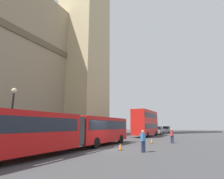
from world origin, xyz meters
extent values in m
plane|color=#424244|center=(0.00, 0.00, 0.00)|extent=(160.00, 160.00, 0.00)
cube|color=silver|center=(-6.58, 0.00, 0.01)|extent=(2.20, 0.16, 0.01)
cube|color=silver|center=(-1.98, 0.00, 0.01)|extent=(2.20, 0.16, 0.01)
cube|color=silver|center=(2.62, 0.00, 0.01)|extent=(2.20, 0.16, 0.01)
cube|color=silver|center=(7.22, 0.00, 0.01)|extent=(2.20, 0.16, 0.01)
cube|color=#C6B284|center=(17.46, 16.00, 26.86)|extent=(9.24, 9.24, 53.72)
cube|color=red|center=(2.31, 2.00, 1.65)|extent=(8.68, 2.50, 2.50)
cube|color=#1E232D|center=(2.31, 2.00, 2.10)|extent=(7.99, 2.54, 0.90)
cube|color=red|center=(-7.27, 2.00, 1.65)|extent=(8.68, 2.50, 2.50)
cube|color=#1E232D|center=(-7.27, 2.00, 2.10)|extent=(7.99, 2.54, 0.90)
cylinder|color=#3F3F3F|center=(-2.48, 2.00, 1.65)|extent=(2.38, 2.38, 2.25)
cylinder|color=black|center=(5.09, 0.88, 0.50)|extent=(1.00, 0.30, 1.00)
cylinder|color=black|center=(-0.29, 0.88, 0.50)|extent=(1.00, 0.30, 1.00)
cube|color=red|center=(19.25, 2.00, 1.60)|extent=(9.62, 2.50, 2.40)
cube|color=black|center=(19.25, 2.00, 1.95)|extent=(8.66, 2.54, 0.84)
cube|color=red|center=(19.25, 2.00, 3.85)|extent=(9.43, 2.50, 2.10)
cube|color=black|center=(19.25, 2.00, 3.95)|extent=(8.66, 2.54, 0.84)
cylinder|color=black|center=(22.33, 0.88, 0.50)|extent=(1.00, 0.30, 1.00)
cylinder|color=black|center=(16.17, 0.88, 0.50)|extent=(1.00, 0.30, 1.00)
cube|color=gray|center=(28.89, 1.82, 0.70)|extent=(4.40, 1.80, 0.90)
cube|color=black|center=(28.69, 1.82, 1.50)|extent=(2.46, 1.66, 0.70)
cylinder|color=black|center=(30.30, 1.01, 0.32)|extent=(0.64, 0.30, 0.64)
cylinder|color=black|center=(27.48, 1.01, 0.32)|extent=(0.64, 0.30, 0.64)
cube|color=#B7B7BC|center=(40.97, 1.98, 0.70)|extent=(4.40, 1.80, 0.90)
cube|color=black|center=(40.77, 1.98, 1.50)|extent=(2.46, 1.66, 0.70)
cylinder|color=black|center=(42.37, 1.17, 0.32)|extent=(0.64, 0.30, 0.64)
cylinder|color=black|center=(39.56, 1.17, 0.32)|extent=(0.64, 0.30, 0.64)
cube|color=black|center=(-0.23, -1.53, 0.01)|extent=(0.36, 0.36, 0.03)
cone|color=orange|center=(-0.23, -1.53, 0.31)|extent=(0.28, 0.28, 0.55)
cylinder|color=white|center=(-0.23, -1.53, 0.33)|extent=(0.17, 0.17, 0.08)
cube|color=black|center=(6.75, -2.39, 0.01)|extent=(0.36, 0.36, 0.03)
cone|color=orange|center=(6.75, -2.39, 0.31)|extent=(0.28, 0.28, 0.55)
cylinder|color=white|center=(6.75, -2.39, 0.33)|extent=(0.17, 0.17, 0.08)
cylinder|color=black|center=(-4.91, 6.50, 0.15)|extent=(0.32, 0.32, 0.30)
cylinder|color=black|center=(-4.91, 6.50, 2.40)|extent=(0.16, 0.16, 4.80)
sphere|color=beige|center=(-4.91, 6.50, 5.05)|extent=(0.44, 0.44, 0.44)
cylinder|color=#262D4C|center=(-0.63, -3.58, 0.43)|extent=(0.16, 0.16, 0.86)
cylinder|color=#262D4C|center=(-0.48, -3.72, 0.43)|extent=(0.16, 0.16, 0.86)
cube|color=#3372B2|center=(-0.56, -3.65, 1.16)|extent=(0.45, 0.46, 0.60)
sphere|color=tan|center=(-0.56, -3.65, 1.58)|extent=(0.22, 0.22, 0.22)
cylinder|color=#262D4C|center=(8.04, -4.42, 0.43)|extent=(0.16, 0.16, 0.86)
cylinder|color=#262D4C|center=(8.01, -4.61, 0.43)|extent=(0.16, 0.16, 0.86)
cube|color=#BF383F|center=(8.02, -4.52, 1.16)|extent=(0.44, 0.30, 0.60)
sphere|color=tan|center=(8.02, -4.52, 1.58)|extent=(0.22, 0.22, 0.22)
camera|label=1|loc=(-14.46, -8.04, 2.04)|focal=28.29mm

